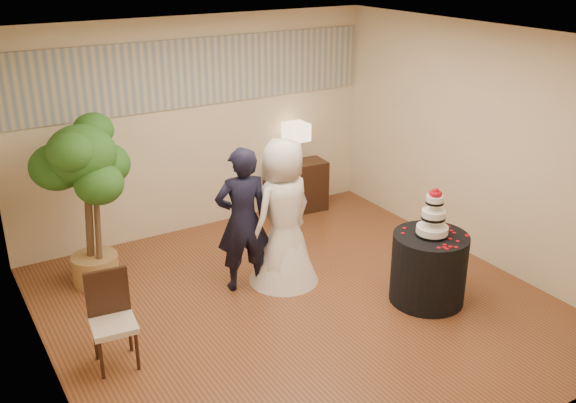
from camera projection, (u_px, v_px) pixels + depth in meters
floor at (299, 306)px, 6.87m from camera, size 5.00×5.00×0.00m
ceiling at (301, 39)px, 5.82m from camera, size 5.00×5.00×0.00m
wall_back at (198, 126)px, 8.32m from camera, size 5.00×0.06×2.80m
wall_front at (496, 293)px, 4.36m from camera, size 5.00×0.06×2.80m
wall_left at (37, 240)px, 5.14m from camera, size 0.06×5.00×2.80m
wall_right at (480, 145)px, 7.55m from camera, size 0.06×5.00×2.80m
mural_border at (195, 73)px, 8.05m from camera, size 4.90×0.02×0.85m
groom at (243, 220)px, 6.95m from camera, size 0.67×0.51×1.65m
bride at (283, 212)px, 7.09m from camera, size 1.01×0.99×1.69m
cake_table at (429, 268)px, 6.85m from camera, size 0.84×0.84×0.77m
wedding_cake at (434, 212)px, 6.60m from camera, size 0.34×0.34×0.53m
console at (296, 187)px, 9.17m from camera, size 0.90×0.46×0.73m
table_lamp at (296, 143)px, 8.93m from camera, size 0.30×0.30×0.58m
ficus_tree at (87, 203)px, 6.99m from camera, size 1.31×1.31×1.95m
side_chair at (113, 323)px, 5.76m from camera, size 0.46×0.48×0.89m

